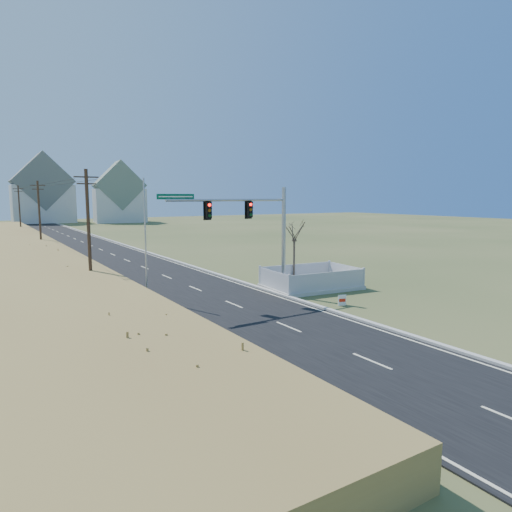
{
  "coord_description": "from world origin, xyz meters",
  "views": [
    {
      "loc": [
        -13.86,
        -21.13,
        6.95
      ],
      "look_at": [
        0.41,
        1.96,
        3.4
      ],
      "focal_mm": 32.0,
      "sensor_mm": 36.0,
      "label": 1
    }
  ],
  "objects_px": {
    "fence_enclosure": "(311,284)",
    "open_sign": "(342,300)",
    "traffic_signal_mast": "(261,231)",
    "flagpole": "(146,253)",
    "bare_tree": "(294,229)"
  },
  "relations": [
    {
      "from": "fence_enclosure",
      "to": "open_sign",
      "type": "relative_size",
      "value": 10.38
    },
    {
      "from": "traffic_signal_mast",
      "to": "fence_enclosure",
      "type": "height_order",
      "value": "traffic_signal_mast"
    },
    {
      "from": "traffic_signal_mast",
      "to": "flagpole",
      "type": "distance_m",
      "value": 7.82
    },
    {
      "from": "fence_enclosure",
      "to": "bare_tree",
      "type": "relative_size",
      "value": 1.32
    },
    {
      "from": "fence_enclosure",
      "to": "flagpole",
      "type": "distance_m",
      "value": 12.6
    },
    {
      "from": "traffic_signal_mast",
      "to": "open_sign",
      "type": "relative_size",
      "value": 13.8
    },
    {
      "from": "open_sign",
      "to": "bare_tree",
      "type": "relative_size",
      "value": 0.13
    },
    {
      "from": "fence_enclosure",
      "to": "flagpole",
      "type": "xyz_separation_m",
      "value": [
        -11.99,
        2.51,
        2.96
      ]
    },
    {
      "from": "fence_enclosure",
      "to": "traffic_signal_mast",
      "type": "bearing_deg",
      "value": -165.25
    },
    {
      "from": "open_sign",
      "to": "flagpole",
      "type": "bearing_deg",
      "value": 155.64
    },
    {
      "from": "traffic_signal_mast",
      "to": "bare_tree",
      "type": "distance_m",
      "value": 5.74
    },
    {
      "from": "traffic_signal_mast",
      "to": "bare_tree",
      "type": "height_order",
      "value": "traffic_signal_mast"
    },
    {
      "from": "open_sign",
      "to": "bare_tree",
      "type": "bearing_deg",
      "value": 91.17
    },
    {
      "from": "traffic_signal_mast",
      "to": "fence_enclosure",
      "type": "xyz_separation_m",
      "value": [
        5.08,
        0.9,
        -4.33
      ]
    },
    {
      "from": "fence_enclosure",
      "to": "flagpole",
      "type": "relative_size",
      "value": 0.88
    }
  ]
}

